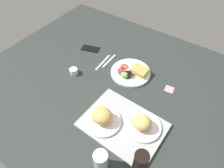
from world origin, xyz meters
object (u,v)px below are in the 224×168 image
object	(u,v)px
soda_bottle	(139,166)
cell_phone	(90,49)
fork	(109,61)
plate_with_salad	(131,72)
bread_plate_near	(142,124)
knife	(103,62)
espresso_cup	(74,71)
serving_tray	(123,125)
sticky_note	(169,89)
drinking_glass	(101,161)
bread_plate_far	(102,117)

from	to	relation	value
soda_bottle	cell_phone	bearing A→B (deg)	-38.46
fork	cell_phone	distance (cm)	20.98
plate_with_salad	cell_phone	world-z (taller)	plate_with_salad
bread_plate_near	knife	bearing A→B (deg)	-32.66
bread_plate_near	cell_phone	world-z (taller)	bread_plate_near
bread_plate_near	knife	distance (cm)	60.18
plate_with_salad	espresso_cup	distance (cm)	40.49
serving_tray	sticky_note	bearing A→B (deg)	-104.95
espresso_cup	sticky_note	size ratio (longest dim) A/B	1.00
sticky_note	serving_tray	bearing A→B (deg)	75.05
plate_with_salad	espresso_cup	bearing A→B (deg)	33.35
plate_with_salad	knife	xyz separation A→B (cm)	(23.66, 1.58, -1.48)
bread_plate_near	plate_with_salad	distance (cm)	43.41
serving_tray	plate_with_salad	bearing A→B (deg)	-65.57
espresso_cup	fork	world-z (taller)	espresso_cup
soda_bottle	espresso_cup	size ratio (longest dim) A/B	4.00
fork	sticky_note	world-z (taller)	fork
bread_plate_near	cell_phone	xyz separation A→B (cm)	(68.21, -39.73, -4.74)
knife	serving_tray	bearing A→B (deg)	44.80
knife	cell_phone	xyz separation A→B (cm)	(17.71, -7.36, 0.15)
fork	sticky_note	bearing A→B (deg)	88.99
fork	soda_bottle	bearing A→B (deg)	43.65
plate_with_salad	drinking_glass	world-z (taller)	drinking_glass
fork	cell_phone	world-z (taller)	cell_phone
espresso_cup	knife	size ratio (longest dim) A/B	0.29
knife	cell_phone	size ratio (longest dim) A/B	1.32
serving_tray	fork	distance (cm)	55.80
bread_plate_far	knife	xyz separation A→B (cm)	(30.46, -41.67, -5.44)
bread_plate_near	soda_bottle	bearing A→B (deg)	114.80
fork	drinking_glass	bearing A→B (deg)	31.42
drinking_glass	soda_bottle	size ratio (longest dim) A/B	0.56
bread_plate_near	drinking_glass	world-z (taller)	drinking_glass
serving_tray	soda_bottle	world-z (taller)	soda_bottle
cell_phone	sticky_note	xyz separation A→B (cm)	(-69.64, 3.55, -0.34)
drinking_glass	cell_phone	bearing A→B (deg)	-48.03
soda_bottle	cell_phone	xyz separation A→B (cm)	(78.76, -62.57, -10.81)
espresso_cup	sticky_note	world-z (taller)	espresso_cup
bread_plate_near	soda_bottle	distance (cm)	25.89
fork	knife	size ratio (longest dim) A/B	0.89
bread_plate_far	sticky_note	size ratio (longest dim) A/B	3.61
serving_tray	bread_plate_near	bearing A→B (deg)	-154.91
plate_with_salad	soda_bottle	size ratio (longest dim) A/B	1.25
drinking_glass	espresso_cup	xyz separation A→B (cm)	(54.46, -40.90, -4.24)
bread_plate_far	fork	xyz separation A→B (cm)	(27.46, -45.67, -5.44)
serving_tray	fork	size ratio (longest dim) A/B	2.65
serving_tray	fork	bearing A→B (deg)	-46.95
bread_plate_near	bread_plate_far	distance (cm)	22.10
fork	knife	xyz separation A→B (cm)	(3.00, 4.00, 0.00)
serving_tray	cell_phone	xyz separation A→B (cm)	(58.80, -44.13, -0.40)
soda_bottle	sticky_note	world-z (taller)	soda_bottle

